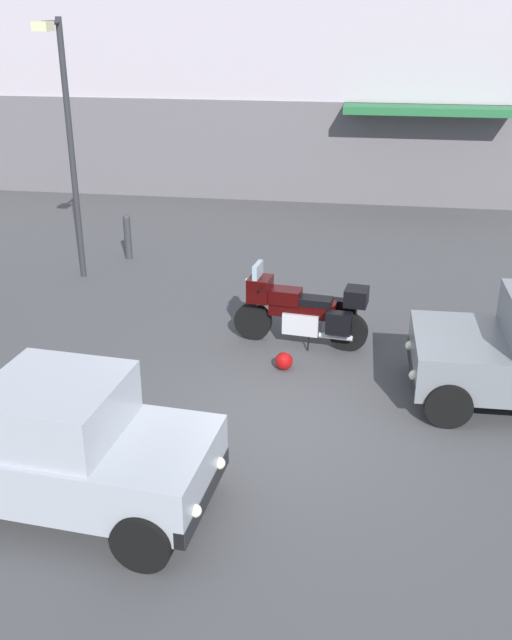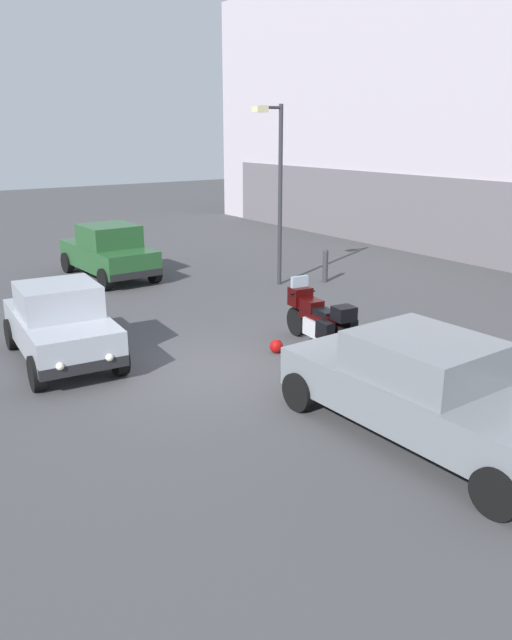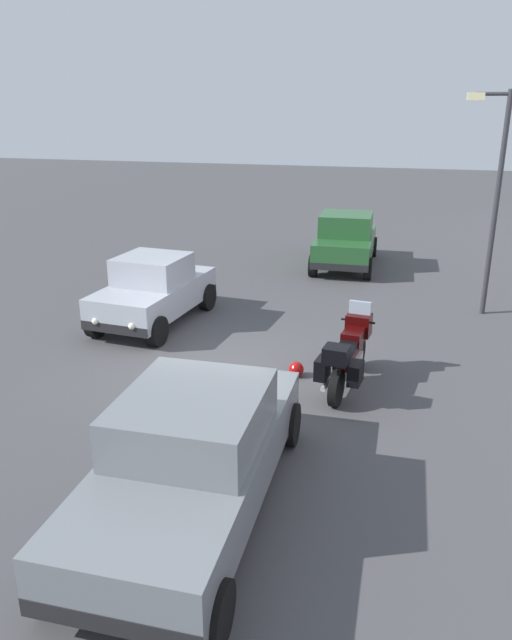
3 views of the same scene
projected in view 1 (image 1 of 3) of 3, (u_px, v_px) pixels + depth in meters
The scene contains 7 objects.
ground_plane at pixel (281, 419), 10.03m from camera, with size 80.00×80.00×0.00m, color #424244.
building_facade_rear at pixel (345, 10), 20.08m from camera, with size 38.27×3.40×10.34m.
motorcycle at pixel (303, 310), 12.00m from camera, with size 2.26×0.86×1.36m.
helmet at pixel (284, 361), 11.36m from camera, with size 0.28×0.28×0.28m, color #990C0C.
car_compact_side at pixel (60, 446), 8.03m from camera, with size 3.57×1.96×1.56m.
streetlamp_curbside at pixel (66, 129), 14.01m from camera, with size 0.28×0.94×5.04m.
bollard_curbside at pixel (128, 235), 16.21m from camera, with size 0.16×0.16×1.01m.
Camera 1 is at (1.03, -8.61, 5.23)m, focal length 40.99 mm.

